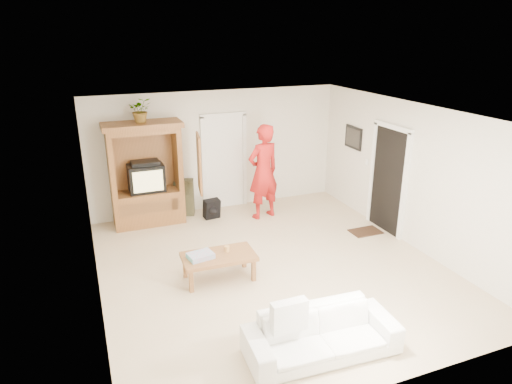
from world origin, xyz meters
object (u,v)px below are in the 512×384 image
sofa (322,334)px  coffee_table (219,258)px  man (263,172)px  armoire (148,181)px

sofa → coffee_table: 2.27m
man → sofa: bearing=62.9°
man → coffee_table: bearing=38.5°
coffee_table → armoire: bearing=105.3°
sofa → man: bearing=80.0°
sofa → coffee_table: bearing=109.5°
sofa → coffee_table: size_ratio=1.61×
armoire → coffee_table: (0.64, -2.71, -0.54)m
man → coffee_table: 2.77m
man → sofa: (-1.01, -4.31, -0.73)m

